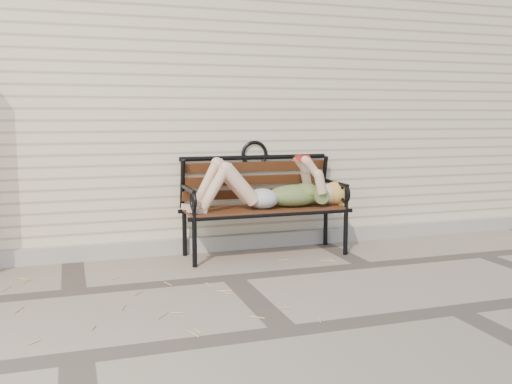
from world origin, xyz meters
name	(u,v)px	position (x,y,z in m)	size (l,w,h in m)	color
ground	(232,278)	(0.00, 0.00, 0.00)	(80.00, 80.00, 0.00)	gray
house_wall	(168,103)	(0.00, 3.00, 1.50)	(8.00, 4.00, 3.00)	beige
foundation_strip	(205,244)	(0.00, 0.97, 0.07)	(8.00, 0.10, 0.15)	#9E978E
garden_bench	(262,191)	(0.52, 0.75, 0.61)	(1.68, 0.67, 1.09)	black
reading_woman	(268,189)	(0.53, 0.62, 0.65)	(1.59, 0.36, 0.50)	#092E3F
straw_scatter	(216,299)	(-0.27, -0.51, 0.01)	(2.42, 1.59, 0.01)	tan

